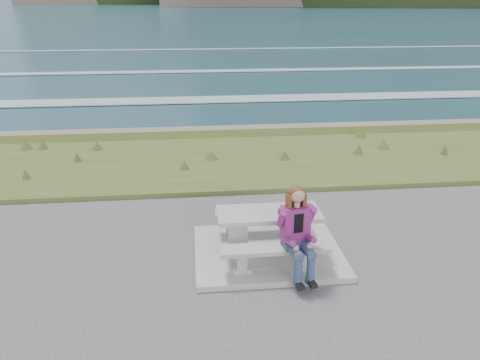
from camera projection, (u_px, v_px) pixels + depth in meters
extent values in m
cube|color=#9B9B96|center=(268.00, 252.00, 8.41)|extent=(2.60, 2.10, 0.10)
cube|color=#9B9B96|center=(238.00, 249.00, 8.32)|extent=(0.62, 0.12, 0.08)
cube|color=#9B9B96|center=(238.00, 234.00, 8.21)|extent=(0.34, 0.09, 0.51)
cube|color=#9B9B96|center=(238.00, 219.00, 8.10)|extent=(0.62, 0.12, 0.08)
cube|color=#9B9B96|center=(297.00, 246.00, 8.42)|extent=(0.62, 0.12, 0.08)
cube|color=#9B9B96|center=(298.00, 231.00, 8.32)|extent=(0.34, 0.09, 0.51)
cube|color=#9B9B96|center=(299.00, 217.00, 8.21)|extent=(0.62, 0.12, 0.08)
cube|color=#9B9B96|center=(269.00, 214.00, 8.13)|extent=(1.80, 0.75, 0.08)
cube|color=#9B9B96|center=(242.00, 270.00, 7.67)|extent=(0.30, 0.12, 0.08)
cube|color=#9B9B96|center=(242.00, 263.00, 7.62)|extent=(0.17, 0.09, 0.22)
cube|color=#9B9B96|center=(242.00, 255.00, 7.56)|extent=(0.30, 0.12, 0.08)
cube|color=#9B9B96|center=(307.00, 267.00, 7.78)|extent=(0.30, 0.12, 0.08)
cube|color=#9B9B96|center=(307.00, 259.00, 7.72)|extent=(0.17, 0.09, 0.22)
cube|color=#9B9B96|center=(307.00, 251.00, 7.67)|extent=(0.30, 0.12, 0.08)
cube|color=#9B9B96|center=(275.00, 249.00, 7.59)|extent=(1.80, 0.35, 0.07)
cube|color=#9B9B96|center=(234.00, 231.00, 8.97)|extent=(0.30, 0.12, 0.08)
cube|color=#9B9B96|center=(234.00, 224.00, 8.91)|extent=(0.17, 0.09, 0.22)
cube|color=#9B9B96|center=(234.00, 217.00, 8.86)|extent=(0.30, 0.12, 0.08)
cube|color=#9B9B96|center=(290.00, 228.00, 9.07)|extent=(0.30, 0.12, 0.08)
cube|color=#9B9B96|center=(290.00, 221.00, 9.02)|extent=(0.17, 0.09, 0.22)
cube|color=#9B9B96|center=(290.00, 214.00, 8.96)|extent=(0.30, 0.12, 0.08)
cube|color=#9B9B96|center=(262.00, 212.00, 8.88)|extent=(1.80, 0.35, 0.07)
cube|color=#31521E|center=(239.00, 163.00, 13.05)|extent=(160.00, 4.50, 0.22)
cube|color=#6F5F53|center=(231.00, 134.00, 15.73)|extent=(160.00, 0.80, 2.20)
plane|color=navy|center=(190.00, 3.00, 406.92)|extent=(1600.00, 1600.00, 0.00)
cube|color=silver|center=(220.00, 134.00, 22.02)|extent=(220.00, 3.00, 0.06)
cube|color=silver|center=(212.00, 100.00, 29.42)|extent=(220.00, 2.00, 0.06)
cube|color=silver|center=(205.00, 71.00, 40.52)|extent=(220.00, 1.40, 0.06)
cube|color=silver|center=(200.00, 49.00, 57.17)|extent=(220.00, 1.00, 0.06)
cube|color=navy|center=(300.00, 262.00, 7.46)|extent=(0.52, 0.82, 0.58)
cube|color=#82226F|center=(295.00, 223.00, 7.47)|extent=(0.48, 0.33, 0.57)
sphere|color=tan|center=(297.00, 195.00, 7.27)|extent=(0.24, 0.24, 0.24)
sphere|color=#501D12|center=(297.00, 194.00, 7.29)|extent=(0.26, 0.26, 0.26)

